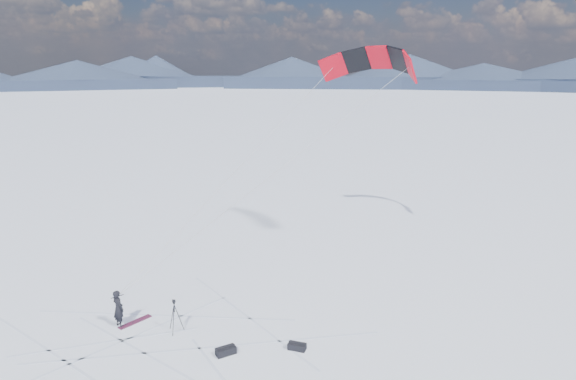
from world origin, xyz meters
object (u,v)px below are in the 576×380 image
gear_bag_a (226,351)px  snowkiter (120,326)px  tripod (174,311)px  gear_bag_b (297,346)px  snowboard (135,322)px

gear_bag_a → snowkiter: bearing=126.5°
tripod → gear_bag_b: size_ratio=1.93×
snowboard → tripod: 2.26m
gear_bag_b → gear_bag_a: bearing=-155.1°
gear_bag_a → gear_bag_b: bearing=-22.8°
snowboard → gear_bag_a: size_ratio=1.97×
tripod → gear_bag_b: (3.77, -3.64, -0.78)m
tripod → gear_bag_a: size_ratio=1.87×
gear_bag_a → snowboard: bearing=120.6°
gear_bag_a → gear_bag_b: gear_bag_a is taller
snowkiter → tripod: tripod is taller
snowboard → gear_bag_b: 7.30m
snowboard → gear_bag_a: bearing=-79.3°
snowboard → gear_bag_a: 4.90m
gear_bag_a → gear_bag_b: size_ratio=1.03×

